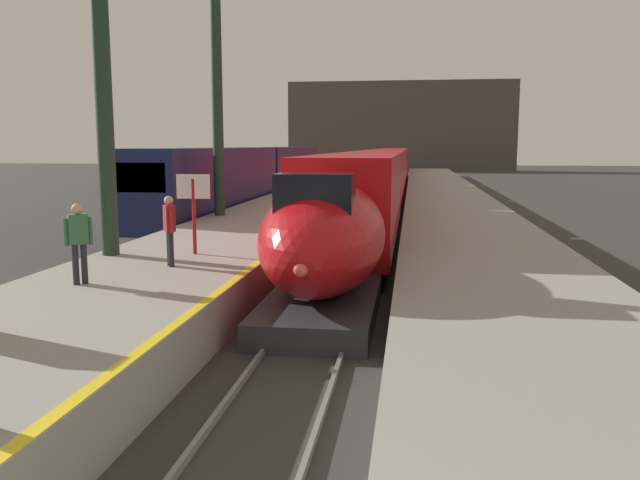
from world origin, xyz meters
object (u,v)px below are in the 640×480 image
(passenger_far_waiting, at_px, (78,237))
(passenger_mid_platform, at_px, (169,225))
(highspeed_train_main, at_px, (385,172))
(station_column_mid, at_px, (101,48))
(departure_info_board, at_px, (194,198))
(regional_train_adjacent, at_px, (255,173))
(station_column_far, at_px, (216,65))

(passenger_far_waiting, bearing_deg, passenger_mid_platform, 63.50)
(highspeed_train_main, distance_m, passenger_mid_platform, 33.81)
(passenger_far_waiting, bearing_deg, station_column_mid, 106.66)
(highspeed_train_main, bearing_deg, passenger_mid_platform, -96.32)
(departure_info_board, bearing_deg, station_column_mid, -168.96)
(departure_info_board, bearing_deg, passenger_mid_platform, -89.88)
(regional_train_adjacent, bearing_deg, departure_info_board, -79.84)
(highspeed_train_main, xyz_separation_m, passenger_mid_platform, (-3.72, -33.60, 0.07))
(passenger_mid_platform, bearing_deg, passenger_far_waiting, -116.50)
(regional_train_adjacent, xyz_separation_m, passenger_far_waiting, (3.27, -28.39, -0.09))
(regional_train_adjacent, relative_size, station_column_far, 3.59)
(departure_info_board, bearing_deg, passenger_far_waiting, -105.45)
(highspeed_train_main, height_order, station_column_far, station_column_far)
(regional_train_adjacent, distance_m, passenger_mid_platform, 26.53)
(highspeed_train_main, relative_size, departure_info_board, 35.52)
(station_column_far, relative_size, passenger_far_waiting, 6.04)
(departure_info_board, bearing_deg, station_column_far, 102.98)
(station_column_far, distance_m, departure_info_board, 10.69)
(passenger_far_waiting, relative_size, departure_info_board, 0.80)
(station_column_far, height_order, passenger_far_waiting, station_column_far)
(station_column_mid, bearing_deg, departure_info_board, 11.04)
(regional_train_adjacent, relative_size, departure_info_board, 17.26)
(regional_train_adjacent, bearing_deg, passenger_mid_platform, -80.51)
(highspeed_train_main, height_order, regional_train_adjacent, regional_train_adjacent)
(regional_train_adjacent, distance_m, departure_info_board, 24.79)
(passenger_mid_platform, xyz_separation_m, passenger_far_waiting, (-1.11, -2.22, 0.00))
(station_column_mid, height_order, passenger_mid_platform, station_column_mid)
(passenger_mid_platform, xyz_separation_m, departure_info_board, (-0.00, 1.77, 0.52))
(passenger_mid_platform, bearing_deg, departure_info_board, 90.12)
(regional_train_adjacent, distance_m, passenger_far_waiting, 28.58)
(station_column_mid, distance_m, station_column_far, 9.88)
(highspeed_train_main, height_order, departure_info_board, highspeed_train_main)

